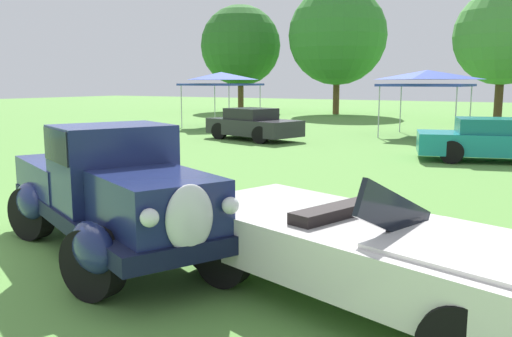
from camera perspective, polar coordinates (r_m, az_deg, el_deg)
ground_plane at (r=8.08m, az=-18.23°, el=-7.49°), size 120.00×120.00×0.00m
feature_pickup_truck at (r=7.32m, az=-14.86°, el=-2.04°), size 4.67×3.15×1.70m
neighbor_convertible at (r=5.58m, az=12.84°, el=-8.48°), size 4.83×2.89×1.40m
show_car_charcoal at (r=21.22m, az=-0.36°, el=4.62°), size 4.11×2.57×1.22m
show_car_teal at (r=16.85m, az=23.98°, el=2.69°), size 4.74×2.92×1.22m
canopy_tent_left_field at (r=27.27m, az=-3.66°, el=9.43°), size 3.11×3.11×2.71m
canopy_tent_center_field at (r=23.51m, az=17.45°, el=9.10°), size 3.29×3.29×2.71m
treeline_far_left at (r=42.45m, az=-1.63°, el=12.70°), size 6.05×6.05×7.97m
treeline_mid_left at (r=38.71m, az=8.51°, el=13.55°), size 6.69×6.69×8.69m
treeline_center at (r=32.55m, az=24.38°, el=12.43°), size 5.12×5.12×7.18m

